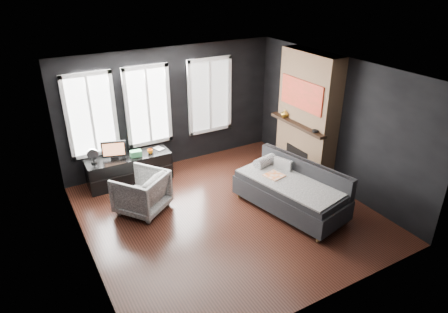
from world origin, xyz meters
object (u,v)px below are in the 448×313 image
mug (150,151)px  monitor (114,149)px  sofa (290,189)px  mantel_vase (285,113)px  armchair (141,190)px  media_console (130,169)px  book (156,145)px

mug → monitor: bearing=171.1°
sofa → monitor: monitor is taller
monitor → mantel_vase: 3.71m
armchair → monitor: bearing=-119.9°
media_console → book: bearing=2.9°
sofa → mug: 3.09m
media_console → book: size_ratio=8.10×
media_console → monitor: monitor is taller
sofa → mantel_vase: size_ratio=12.29×
mantel_vase → armchair: bearing=-177.6°
media_console → mantel_vase: bearing=-16.7°
sofa → book: size_ratio=9.88×
monitor → book: bearing=15.8°
armchair → mantel_vase: mantel_vase is taller
monitor → book: 0.91m
sofa → media_console: sofa is taller
sofa → mantel_vase: 1.98m
armchair → book: bearing=-158.5°
media_console → mug: (0.46, -0.09, 0.36)m
monitor → sofa: bearing=-28.7°
book → media_console: bearing=-178.3°
sofa → monitor: (-2.57, 2.59, 0.37)m
sofa → armchair: (-2.43, 1.37, -0.03)m
sofa → mantel_vase: mantel_vase is taller
mantel_vase → sofa: bearing=-122.2°
book → monitor: bearing=179.3°
media_console → mantel_vase: mantel_vase is taller
monitor → book: size_ratio=2.31×
sofa → media_console: bearing=119.4°
book → mug: bearing=-148.3°
media_console → monitor: bearing=175.2°
mug → media_console: bearing=169.5°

